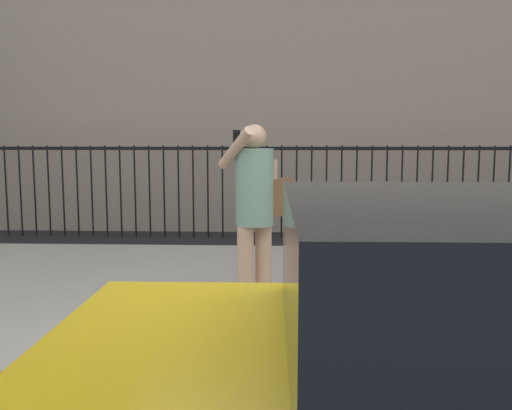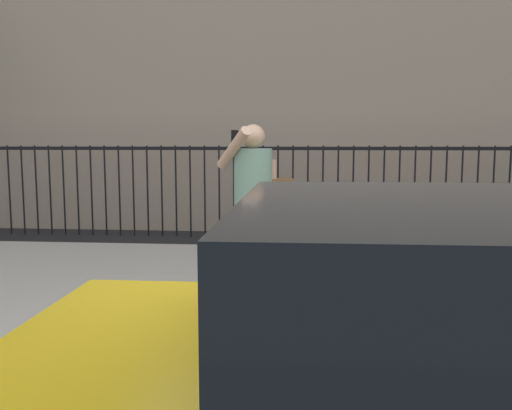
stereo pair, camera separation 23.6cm
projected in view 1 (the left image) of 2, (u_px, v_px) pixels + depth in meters
ground_plane at (303, 399)px, 3.43m from camera, size 60.00×60.00×0.00m
sidewalk at (294, 293)px, 5.61m from camera, size 28.00×4.40×0.15m
iron_fence at (289, 179)px, 9.17m from camera, size 12.03×0.04×1.60m
pedestrian_on_phone at (257, 202)px, 4.81m from camera, size 0.71×0.65×1.65m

